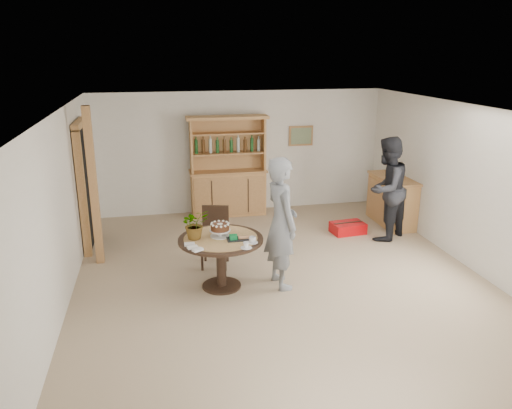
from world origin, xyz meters
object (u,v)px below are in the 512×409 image
(dining_chair, at_px, (215,232))
(red_suitcase, at_px, (348,228))
(hutch, at_px, (228,182))
(dining_table, at_px, (221,248))
(teen_boy, at_px, (281,223))
(sideboard, at_px, (392,200))
(adult_person, at_px, (386,189))

(dining_chair, height_order, red_suitcase, dining_chair)
(hutch, distance_m, dining_chair, 2.55)
(dining_table, xyz_separation_m, dining_chair, (0.02, 0.83, -0.07))
(teen_boy, bearing_deg, sideboard, -60.42)
(dining_table, bearing_deg, hutch, 79.65)
(hutch, relative_size, red_suitcase, 3.19)
(dining_chair, relative_size, red_suitcase, 1.48)
(sideboard, relative_size, dining_table, 1.05)
(teen_boy, distance_m, red_suitcase, 2.68)
(dining_chair, bearing_deg, adult_person, 23.33)
(sideboard, distance_m, dining_table, 4.19)
(hutch, xyz_separation_m, red_suitcase, (2.01, -1.58, -0.59))
(dining_table, distance_m, dining_chair, 0.83)
(red_suitcase, bearing_deg, adult_person, -42.07)
(hutch, bearing_deg, adult_person, -37.66)
(dining_table, bearing_deg, sideboard, 29.54)
(teen_boy, height_order, adult_person, teen_boy)
(hutch, relative_size, dining_chair, 2.16)
(dining_chair, relative_size, adult_person, 0.51)
(dining_table, relative_size, adult_person, 0.65)
(dining_chair, height_order, adult_person, adult_person)
(dining_chair, bearing_deg, hutch, 90.60)
(adult_person, xyz_separation_m, red_suitcase, (-0.52, 0.38, -0.83))
(dining_chair, xyz_separation_m, adult_person, (3.12, 0.52, 0.39))
(sideboard, xyz_separation_m, adult_person, (-0.50, -0.72, 0.46))
(sideboard, height_order, adult_person, adult_person)
(adult_person, distance_m, red_suitcase, 1.05)
(hutch, distance_m, red_suitcase, 2.63)
(dining_table, bearing_deg, dining_chair, 88.68)
(hutch, relative_size, dining_table, 1.70)
(dining_table, relative_size, red_suitcase, 1.88)
(dining_chair, xyz_separation_m, teen_boy, (0.83, -0.93, 0.41))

